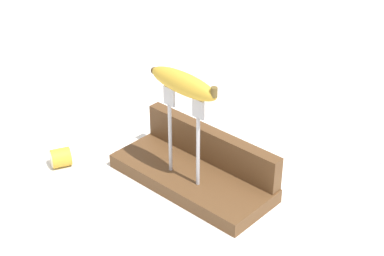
% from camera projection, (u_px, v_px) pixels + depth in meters
% --- Properties ---
extents(ground_plane, '(3.00, 3.00, 0.00)m').
position_uv_depth(ground_plane, '(192.00, 184.00, 1.21)').
color(ground_plane, white).
extents(wooden_board, '(0.33, 0.14, 0.03)m').
position_uv_depth(wooden_board, '(192.00, 178.00, 1.20)').
color(wooden_board, brown).
rests_on(wooden_board, ground).
extents(board_backstop, '(0.33, 0.03, 0.07)m').
position_uv_depth(board_backstop, '(211.00, 145.00, 1.21)').
color(board_backstop, brown).
rests_on(board_backstop, wooden_board).
extents(fork_stand_center, '(0.10, 0.01, 0.18)m').
position_uv_depth(fork_stand_center, '(184.00, 129.00, 1.12)').
color(fork_stand_center, '#B2B2B7').
rests_on(fork_stand_center, wooden_board).
extents(banana_raised_center, '(0.16, 0.04, 0.04)m').
position_uv_depth(banana_raised_center, '(183.00, 83.00, 1.08)').
color(banana_raised_center, gold).
rests_on(banana_raised_center, fork_stand_center).
extents(banana_chunk_near, '(0.05, 0.05, 0.04)m').
position_uv_depth(banana_chunk_near, '(60.00, 158.00, 1.25)').
color(banana_chunk_near, gold).
rests_on(banana_chunk_near, ground).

